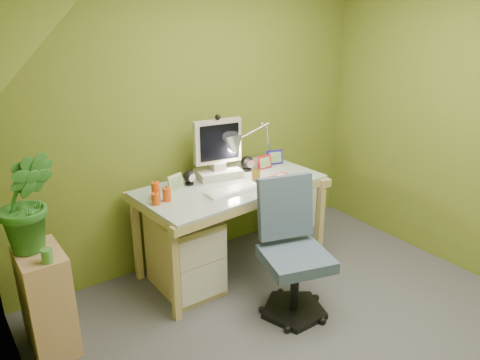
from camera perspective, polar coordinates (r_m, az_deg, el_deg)
floor at (r=3.17m, az=11.17°, el=-20.12°), size 3.20×3.20×0.01m
wall_back at (r=3.76m, az=-5.34°, el=7.69°), size 3.20×0.01×2.40m
wall_left at (r=1.81m, az=-24.11°, el=-9.59°), size 0.01×3.20×2.40m
slope_ceiling at (r=1.79m, az=-7.92°, el=13.93°), size 1.10×3.20×1.10m
desk at (r=3.73m, az=-1.08°, el=-5.82°), size 1.46×0.81×0.76m
monitor at (r=3.62m, az=-2.76°, el=4.51°), size 0.44×0.30×0.55m
speaker_left at (r=3.55m, az=-6.20°, el=0.30°), size 0.11×0.11×0.11m
speaker_right at (r=3.82m, az=0.87°, el=2.04°), size 0.12×0.12×0.12m
keyboard at (r=3.42m, az=-0.92°, el=-1.23°), size 0.42×0.14×0.02m
mousepad at (r=3.68m, az=5.00°, el=0.24°), size 0.26×0.20×0.01m
mouse at (r=3.68m, az=5.01°, el=0.46°), size 0.12×0.09×0.04m
amber_tumbler at (r=3.59m, az=1.96°, el=0.47°), size 0.08×0.08×0.09m
candle_cluster at (r=3.28m, az=-9.93°, el=-1.54°), size 0.20×0.18×0.13m
photo_frame_red at (r=3.88m, az=3.01°, el=2.21°), size 0.13×0.02×0.11m
photo_frame_blue at (r=3.99m, az=4.24°, el=2.80°), size 0.14×0.06×0.12m
photo_frame_green at (r=3.47m, az=-7.90°, el=-0.24°), size 0.13×0.05×0.11m
desk_lamp at (r=3.87m, az=2.87°, el=5.63°), size 0.55×0.31×0.55m
side_ledge at (r=3.19m, az=-22.49°, el=-13.50°), size 0.25×0.39×0.68m
potted_plant at (r=2.93m, az=-24.48°, el=-2.44°), size 0.39×0.34×0.61m
green_cup at (r=2.87m, az=-22.44°, el=-8.55°), size 0.07×0.07×0.08m
task_chair at (r=3.22m, az=6.85°, el=-9.40°), size 0.60×0.60×0.88m
radiator at (r=4.51m, az=6.48°, el=-3.42°), size 0.43×0.22×0.41m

